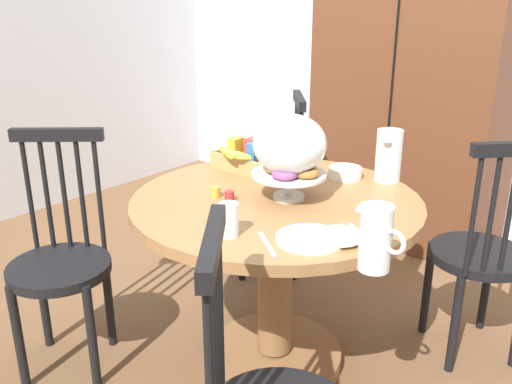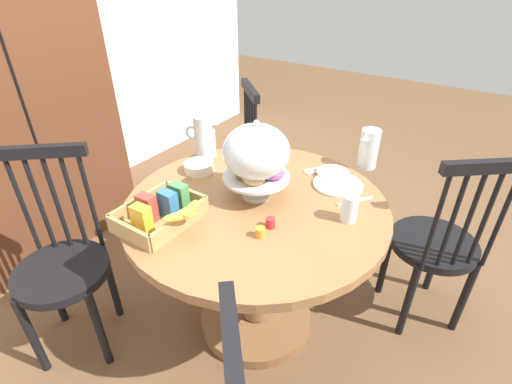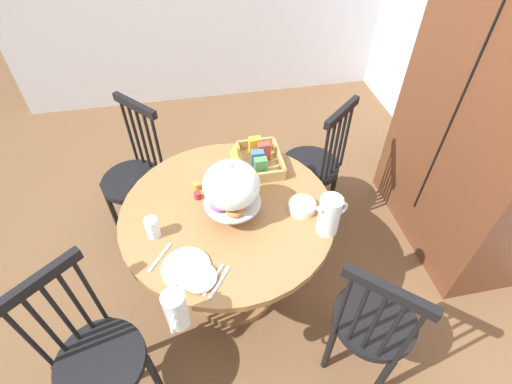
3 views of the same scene
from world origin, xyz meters
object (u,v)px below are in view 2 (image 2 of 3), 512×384
object	(u,v)px
dining_table	(256,246)
windsor_chair_facing_door	(436,246)
windsor_chair_near_window	(63,267)
milk_pitcher	(205,138)
china_plate_small	(333,172)
cereal_bowl	(199,167)
drinking_glass	(350,208)
cereal_basket	(163,212)
orange_juice_pitcher	(369,150)
china_plate_large	(338,184)
pastry_stand_with_dome	(256,155)
windsor_chair_far_side	(230,168)

from	to	relation	value
dining_table	windsor_chair_facing_door	world-z (taller)	windsor_chair_facing_door
windsor_chair_near_window	windsor_chair_facing_door	distance (m)	1.70
windsor_chair_near_window	milk_pitcher	xyz separation A→B (m)	(0.76, -0.20, 0.38)
china_plate_small	cereal_bowl	bearing A→B (deg)	119.94
drinking_glass	cereal_basket	bearing A→B (deg)	124.99
windsor_chair_facing_door	orange_juice_pitcher	xyz separation A→B (m)	(0.04, 0.40, 0.37)
milk_pitcher	cereal_bowl	xyz separation A→B (m)	(-0.15, -0.08, -0.07)
dining_table	china_plate_large	bearing A→B (deg)	-35.94
milk_pitcher	china_plate_large	world-z (taller)	milk_pitcher
orange_juice_pitcher	china_plate_large	size ratio (longest dim) A/B	0.87
dining_table	milk_pitcher	xyz separation A→B (m)	(0.22, 0.46, 0.33)
dining_table	drinking_glass	size ratio (longest dim) A/B	10.01
cereal_bowl	pastry_stand_with_dome	bearing A→B (deg)	-95.70
windsor_chair_near_window	windsor_chair_facing_door	bearing A→B (deg)	-51.48
windsor_chair_facing_door	drinking_glass	bearing A→B (deg)	143.92
pastry_stand_with_dome	china_plate_small	distance (m)	0.44
milk_pitcher	china_plate_small	distance (m)	0.66
pastry_stand_with_dome	cereal_basket	size ratio (longest dim) A/B	1.09
drinking_glass	dining_table	bearing A→B (deg)	104.63
dining_table	windsor_chair_far_side	world-z (taller)	windsor_chair_far_side
orange_juice_pitcher	drinking_glass	world-z (taller)	orange_juice_pitcher
orange_juice_pitcher	china_plate_large	bearing A→B (deg)	170.47
china_plate_small	orange_juice_pitcher	bearing A→B (deg)	-29.04
cereal_basket	drinking_glass	distance (m)	0.71
cereal_basket	china_plate_large	xyz separation A→B (m)	(0.63, -0.45, -0.04)
orange_juice_pitcher	cereal_basket	xyz separation A→B (m)	(-0.88, 0.49, -0.04)
dining_table	cereal_basket	bearing A→B (deg)	145.20
china_plate_large	cereal_bowl	size ratio (longest dim) A/B	1.57
china_plate_large	orange_juice_pitcher	bearing A→B (deg)	-9.53
dining_table	china_plate_small	world-z (taller)	china_plate_small
windsor_chair_near_window	china_plate_small	bearing A→B (deg)	-41.80
windsor_chair_facing_door	cereal_basket	world-z (taller)	windsor_chair_facing_door
windsor_chair_facing_door	china_plate_small	bearing A→B (deg)	104.73
dining_table	pastry_stand_with_dome	bearing A→B (deg)	34.34
windsor_chair_facing_door	windsor_chair_far_side	xyz separation A→B (m)	(0.08, 1.28, 0.00)
cereal_basket	china_plate_large	size ratio (longest dim) A/B	1.44
windsor_chair_far_side	china_plate_small	bearing A→B (deg)	-105.47
orange_juice_pitcher	china_plate_large	xyz separation A→B (m)	(-0.25, 0.04, -0.08)
orange_juice_pitcher	china_plate_large	world-z (taller)	orange_juice_pitcher
windsor_chair_facing_door	cereal_bowl	xyz separation A→B (m)	(-0.45, 1.05, 0.31)
windsor_chair_facing_door	milk_pitcher	bearing A→B (deg)	104.71
windsor_chair_facing_door	milk_pitcher	distance (m)	1.23
china_plate_small	windsor_chair_far_side	bearing A→B (deg)	74.53
milk_pitcher	china_plate_large	size ratio (longest dim) A/B	0.97
pastry_stand_with_dome	cereal_bowl	world-z (taller)	pastry_stand_with_dome
windsor_chair_far_side	pastry_stand_with_dome	bearing A→B (deg)	-134.37
orange_juice_pitcher	drinking_glass	distance (m)	0.48
milk_pitcher	drinking_glass	world-z (taller)	milk_pitcher
dining_table	pastry_stand_with_dome	distance (m)	0.43
china_plate_large	dining_table	bearing A→B (deg)	144.06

